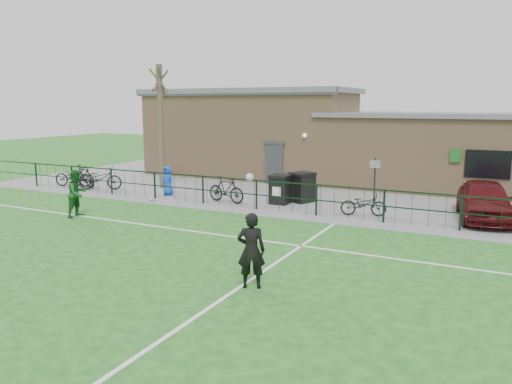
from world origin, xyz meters
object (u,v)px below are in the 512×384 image
at_px(wheelie_bin_left, 302,188).
at_px(spectator_child, 168,181).
at_px(wheelie_bin_right, 281,190).
at_px(bicycle_e, 363,204).
at_px(bicycle_b, 83,176).
at_px(ball_ground, 151,199).
at_px(bare_tree, 161,127).
at_px(sign_post, 374,183).
at_px(bicycle_d, 226,190).
at_px(outfield_player, 77,193).
at_px(bicycle_a, 74,176).
at_px(bicycle_c, 100,178).
at_px(car_maroon, 484,200).

relative_size(wheelie_bin_left, spectator_child, 0.88).
distance_m(wheelie_bin_right, bicycle_e, 3.76).
bearing_deg(bicycle_e, bicycle_b, 71.90).
bearing_deg(bicycle_b, ball_ground, -93.58).
distance_m(bare_tree, sign_post, 10.76).
bearing_deg(wheelie_bin_right, wheelie_bin_left, 47.46).
relative_size(bicycle_b, bicycle_d, 1.01).
distance_m(bicycle_d, ball_ground, 3.29).
bearing_deg(spectator_child, bicycle_b, -166.52).
distance_m(wheelie_bin_left, bicycle_d, 3.22).
bearing_deg(bicycle_d, bare_tree, 77.28).
relative_size(bicycle_e, outfield_player, 0.96).
xyz_separation_m(bare_tree, bicycle_d, (4.75, -1.87, -2.43)).
bearing_deg(outfield_player, bicycle_d, -37.57).
distance_m(bicycle_a, bicycle_b, 0.65).
xyz_separation_m(spectator_child, ball_ground, (0.20, -1.46, -0.58)).
distance_m(bare_tree, spectator_child, 3.18).
height_order(sign_post, bicycle_c, sign_post).
bearing_deg(bare_tree, ball_ground, -60.59).
bearing_deg(car_maroon, outfield_player, -164.46).
bearing_deg(car_maroon, spectator_child, 175.95).
bearing_deg(wheelie_bin_right, sign_post, 13.12).
bearing_deg(bicycle_b, bare_tree, -53.73).
height_order(wheelie_bin_right, car_maroon, car_maroon).
relative_size(bicycle_a, ball_ground, 9.32).
xyz_separation_m(bicycle_a, outfield_player, (5.37, -4.85, 0.34)).
height_order(wheelie_bin_right, bicycle_b, wheelie_bin_right).
distance_m(bicycle_b, spectator_child, 5.08).
bearing_deg(ball_ground, bicycle_e, 8.26).
bearing_deg(wheelie_bin_left, bicycle_d, -126.85).
bearing_deg(wheelie_bin_left, bicycle_a, -149.08).
bearing_deg(bicycle_e, bicycle_a, 72.00).
relative_size(bare_tree, sign_post, 3.00).
height_order(wheelie_bin_left, bicycle_a, wheelie_bin_left).
height_order(sign_post, bicycle_a, sign_post).
xyz_separation_m(wheelie_bin_right, spectator_child, (-5.38, -0.56, 0.11)).
xyz_separation_m(bicycle_c, outfield_player, (3.50, -4.76, 0.30)).
xyz_separation_m(bicycle_d, outfield_player, (-3.59, -4.73, 0.31)).
bearing_deg(spectator_child, bicycle_d, 6.95).
relative_size(wheelie_bin_left, bicycle_b, 0.64).
xyz_separation_m(bicycle_b, bicycle_e, (14.15, -0.04, -0.11)).
relative_size(bicycle_a, bicycle_c, 0.94).
relative_size(bicycle_b, outfield_player, 1.05).
xyz_separation_m(wheelie_bin_left, bicycle_d, (-2.81, -1.57, -0.04)).
height_order(bicycle_d, spectator_child, spectator_child).
distance_m(wheelie_bin_right, outfield_player, 8.00).
bearing_deg(bicycle_c, wheelie_bin_right, -109.40).
relative_size(wheelie_bin_right, bicycle_a, 0.57).
xyz_separation_m(sign_post, ball_ground, (-8.86, -2.91, -0.91)).
relative_size(bicycle_a, outfield_player, 1.13).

